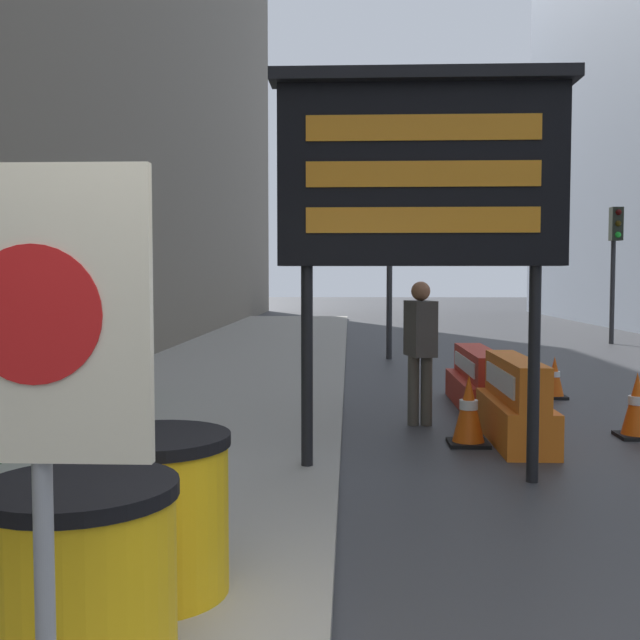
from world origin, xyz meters
TOP-DOWN VIEW (x-y plane):
  - barrel_drum_foreground at (-0.96, 0.57)m, footprint 0.77×0.77m
  - barrel_drum_middle at (-0.90, 1.46)m, footprint 0.77×0.77m
  - warning_sign at (-0.83, -0.09)m, footprint 0.68×0.08m
  - message_board at (0.67, 4.04)m, footprint 2.50×0.36m
  - jersey_barrier_orange_near at (1.81, 5.57)m, footprint 0.52×1.75m
  - jersey_barrier_red_striped at (1.81, 7.75)m, footprint 0.63×2.06m
  - traffic_cone_near at (2.99, 8.43)m, footprint 0.33×0.33m
  - traffic_cone_mid at (1.31, 5.41)m, footprint 0.41×0.41m
  - traffic_cone_far at (3.16, 5.83)m, footprint 0.40×0.40m
  - traffic_light_near_curb at (0.91, 13.31)m, footprint 0.28×0.44m
  - traffic_light_far_side at (6.81, 17.07)m, footprint 0.28×0.45m
  - pedestrian_worker at (0.90, 6.42)m, footprint 0.37×0.49m

SIDE VIEW (x-z plane):
  - traffic_cone_near at x=2.99m, z-range -0.01..0.59m
  - jersey_barrier_red_striped at x=1.81m, z-range -0.05..0.71m
  - traffic_cone_far at x=3.16m, z-range -0.01..0.70m
  - traffic_cone_mid at x=1.31m, z-range -0.01..0.72m
  - jersey_barrier_orange_near at x=1.81m, z-range -0.05..0.83m
  - barrel_drum_foreground at x=-0.96m, z-range 0.12..0.94m
  - barrel_drum_middle at x=-0.90m, z-range 0.12..0.94m
  - pedestrian_worker at x=0.90m, z-range 0.15..1.82m
  - warning_sign at x=-0.83m, z-range 0.52..2.45m
  - traffic_light_far_side at x=6.81m, z-range 0.79..4.27m
  - message_board at x=0.67m, z-range 0.87..4.27m
  - traffic_light_near_curb at x=0.91m, z-range 0.95..5.21m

